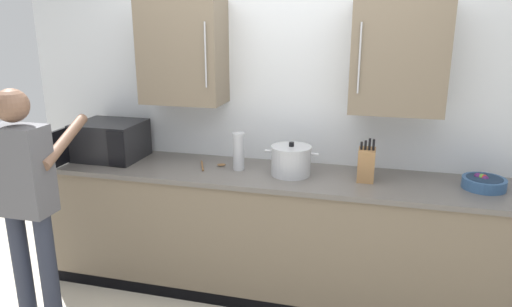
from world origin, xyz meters
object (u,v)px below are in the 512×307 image
microwave_oven (107,140)px  stock_pot (291,161)px  wooden_spoon (212,165)px  person_figure (25,193)px  fruit_bowl (484,182)px  knife_block (366,164)px  thermos_flask (239,151)px

microwave_oven → stock_pot: 1.46m
wooden_spoon → person_figure: size_ratio=0.14×
microwave_oven → wooden_spoon: (0.86, 0.01, -0.13)m
microwave_oven → fruit_bowl: bearing=0.2°
microwave_oven → fruit_bowl: microwave_oven is taller
microwave_oven → fruit_bowl: (2.71, 0.01, -0.10)m
microwave_oven → wooden_spoon: size_ratio=3.50×
knife_block → thermos_flask: bearing=179.7°
fruit_bowl → person_figure: bearing=-162.4°
fruit_bowl → wooden_spoon: 1.85m
fruit_bowl → knife_block: knife_block is taller
microwave_oven → knife_block: size_ratio=2.56×
fruit_bowl → wooden_spoon: fruit_bowl is taller
microwave_oven → person_figure: size_ratio=0.48×
knife_block → wooden_spoon: (-1.11, 0.02, -0.10)m
microwave_oven → person_figure: (-0.04, -0.86, -0.12)m
stock_pot → microwave_oven: bearing=178.7°
thermos_flask → person_figure: (-1.12, -0.85, -0.11)m
microwave_oven → stock_pot: bearing=-1.3°
microwave_oven → knife_block: 1.97m
fruit_bowl → wooden_spoon: size_ratio=1.24×
microwave_oven → person_figure: 0.87m
knife_block → thermos_flask: size_ratio=1.10×
knife_block → person_figure: person_figure is taller
stock_pot → wooden_spoon: bearing=176.4°
stock_pot → thermos_flask: 0.39m
stock_pot → person_figure: person_figure is taller
stock_pot → thermos_flask: (-0.39, 0.02, 0.03)m
knife_block → fruit_bowl: bearing=2.4°
knife_block → person_figure: size_ratio=0.19×
knife_block → thermos_flask: (-0.90, 0.01, 0.03)m
thermos_flask → person_figure: 1.40m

